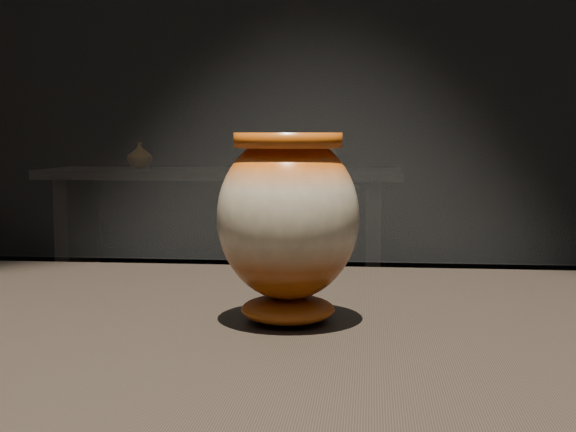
# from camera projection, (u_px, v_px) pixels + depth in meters

# --- Properties ---
(main_vase) EXTENTS (0.17, 0.17, 0.20)m
(main_vase) POSITION_uv_depth(u_px,v_px,m) (288.00, 219.00, 0.83)
(main_vase) COLOR #7F360B
(main_vase) RESTS_ON display_plinth
(back_shelf) EXTENTS (2.00, 0.60, 0.90)m
(back_shelf) POSITION_uv_depth(u_px,v_px,m) (222.00, 216.00, 4.53)
(back_shelf) COLOR black
(back_shelf) RESTS_ON ground
(back_vase_left) EXTENTS (0.17, 0.17, 0.15)m
(back_vase_left) POSITION_uv_depth(u_px,v_px,m) (140.00, 155.00, 4.57)
(back_vase_left) COLOR #9B6C16
(back_vase_left) RESTS_ON back_shelf
(back_vase_mid) EXTENTS (0.22, 0.22, 0.18)m
(back_vase_mid) POSITION_uv_depth(u_px,v_px,m) (257.00, 153.00, 4.53)
(back_vase_mid) COLOR #7F360B
(back_vase_mid) RESTS_ON back_shelf
(back_vase_right) EXTENTS (0.07, 0.07, 0.12)m
(back_vase_right) POSITION_uv_depth(u_px,v_px,m) (330.00, 159.00, 4.44)
(back_vase_right) COLOR #9B6C16
(back_vase_right) RESTS_ON back_shelf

